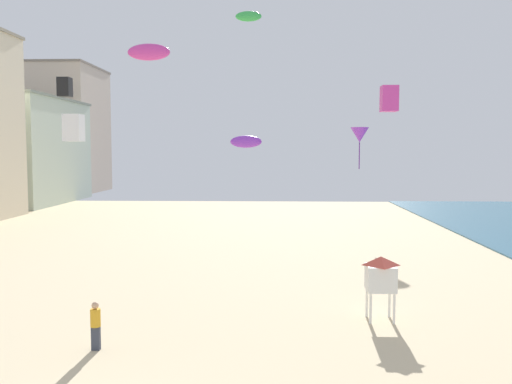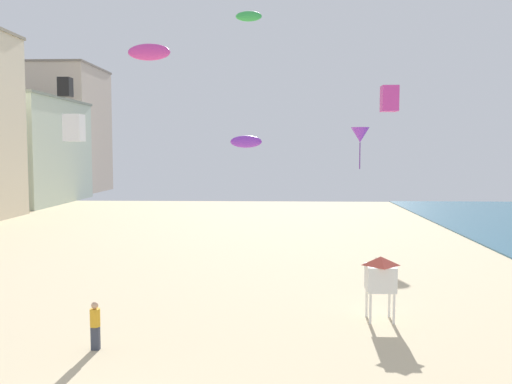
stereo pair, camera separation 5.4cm
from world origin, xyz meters
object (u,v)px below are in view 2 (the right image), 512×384
at_px(kite_purple_parafoil, 246,142).
at_px(kite_flyer, 95,323).
at_px(kite_black_box, 65,87).
at_px(kite_purple_delta, 360,135).
at_px(kite_white_box, 74,128).
at_px(kite_magenta_box, 389,99).
at_px(kite_green_parafoil, 249,16).
at_px(kite_magenta_parafoil, 149,52).
at_px(lifeguard_stand, 381,274).

bearing_deg(kite_purple_parafoil, kite_flyer, -115.47).
xyz_separation_m(kite_black_box, kite_purple_delta, (21.03, 7.72, -3.04)).
xyz_separation_m(kite_flyer, kite_white_box, (-6.68, 16.14, 7.16)).
distance_m(kite_magenta_box, kite_purple_delta, 14.28).
xyz_separation_m(kite_magenta_box, kite_black_box, (-20.52, 6.46, 1.46)).
height_order(kite_flyer, kite_white_box, kite_white_box).
relative_size(kite_green_parafoil, kite_black_box, 1.11).
distance_m(kite_flyer, kite_black_box, 23.23).
height_order(kite_black_box, kite_purple_parafoil, kite_black_box).
bearing_deg(kite_green_parafoil, kite_magenta_box, -0.56).
bearing_deg(kite_magenta_parafoil, kite_white_box, 171.87).
relative_size(kite_black_box, kite_purple_parafoil, 0.83).
bearing_deg(kite_purple_parafoil, kite_magenta_parafoil, 136.00).
bearing_deg(kite_magenta_parafoil, kite_flyer, -83.70).
xyz_separation_m(kite_black_box, kite_purple_parafoil, (12.87, -9.76, -3.84)).
xyz_separation_m(kite_flyer, kite_magenta_parafoil, (-1.70, 15.43, 11.65)).
distance_m(kite_magenta_parafoil, kite_magenta_box, 14.44).
xyz_separation_m(kite_flyer, kite_black_box, (-8.37, 19.20, 10.03)).
distance_m(kite_magenta_box, kite_purple_parafoil, 8.66).
relative_size(kite_flyer, lifeguard_stand, 0.64).
height_order(kite_white_box, kite_purple_delta, kite_white_box).
height_order(kite_magenta_box, kite_purple_parafoil, kite_magenta_box).
bearing_deg(kite_magenta_parafoil, kite_purple_delta, 38.69).
bearing_deg(kite_green_parafoil, kite_magenta_parafoil, 157.01).
distance_m(kite_white_box, kite_purple_delta, 22.14).
relative_size(kite_magenta_parafoil, kite_black_box, 2.00).
bearing_deg(kite_purple_parafoil, lifeguard_stand, -46.12).
xyz_separation_m(kite_white_box, kite_purple_delta, (19.33, 10.79, -0.17)).
distance_m(kite_flyer, kite_magenta_parafoil, 19.41).
xyz_separation_m(kite_purple_parafoil, kite_white_box, (-11.17, 6.70, 0.97)).
relative_size(kite_magenta_box, kite_purple_parafoil, 0.89).
bearing_deg(kite_white_box, kite_magenta_parafoil, -8.13).
xyz_separation_m(kite_green_parafoil, kite_purple_parafoil, (0.05, -3.38, -6.88)).
bearing_deg(kite_purple_delta, kite_magenta_parafoil, -141.31).
height_order(kite_flyer, kite_green_parafoil, kite_green_parafoil).
relative_size(kite_magenta_parafoil, kite_purple_delta, 0.77).
height_order(kite_magenta_parafoil, kite_magenta_box, kite_magenta_parafoil).
xyz_separation_m(lifeguard_stand, kite_purple_parafoil, (-5.62, 5.84, 5.27)).
height_order(kite_green_parafoil, kite_black_box, kite_green_parafoil).
bearing_deg(kite_flyer, kite_black_box, -175.73).
distance_m(kite_purple_parafoil, kite_white_box, 13.06).
relative_size(kite_purple_parafoil, kite_white_box, 0.92).
height_order(kite_green_parafoil, kite_purple_parafoil, kite_green_parafoil).
distance_m(lifeguard_stand, kite_magenta_box, 12.10).
xyz_separation_m(kite_flyer, kite_purple_delta, (12.65, 26.92, 6.99)).
distance_m(kite_green_parafoil, kite_purple_parafoil, 7.67).
distance_m(kite_magenta_box, kite_white_box, 19.18).
distance_m(kite_purple_parafoil, kite_purple_delta, 19.31).
bearing_deg(kite_white_box, kite_magenta_box, -10.23).
distance_m(kite_flyer, kite_magenta_box, 19.58).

